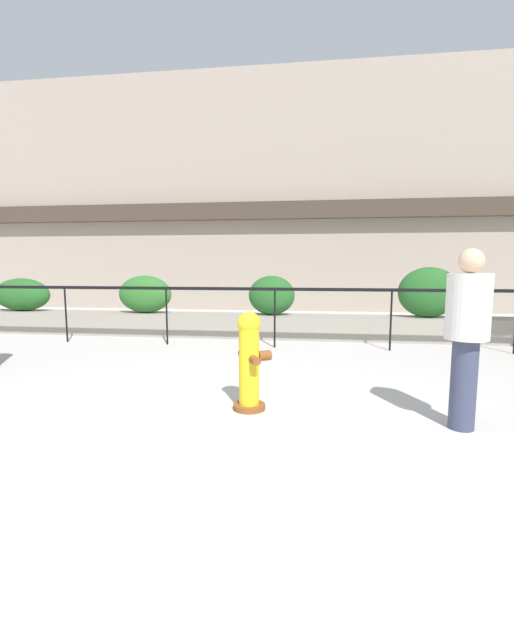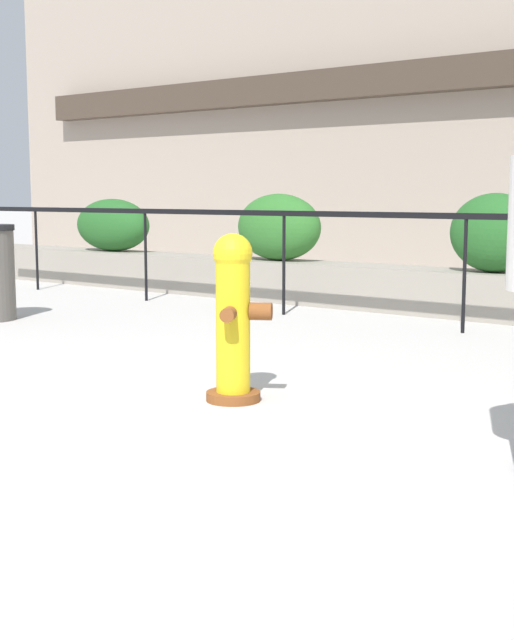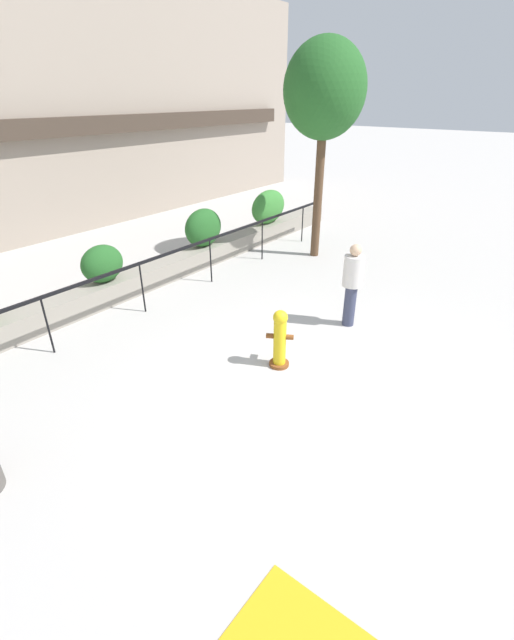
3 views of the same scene
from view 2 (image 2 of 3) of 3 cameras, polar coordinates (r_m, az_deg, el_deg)
name	(u,v)px [view 2 (image 2 of 3)]	position (r m, az deg, el deg)	size (l,w,h in m)	color
ground_plane	(64,444)	(4.92, -12.23, -7.76)	(120.00, 120.00, 0.00)	#BCB7B2
planter_wall_low	(509,297)	(9.78, 15.80, 1.43)	(18.00, 0.70, 0.50)	gray
fence_railing_segment	(466,227)	(8.72, 13.23, 5.81)	(15.00, 0.05, 1.15)	black
hedge_bush_0	(113,225)	(13.26, -9.23, 6.02)	(1.38, 0.63, 0.76)	#235B23
hedge_bush_1	(279,227)	(11.23, 1.40, 5.96)	(1.21, 0.65, 0.84)	#2D6B28
hedge_bush_2	(495,233)	(9.80, 14.99, 5.41)	(0.99, 0.66, 0.84)	#235B23
fire_hydrant	(234,316)	(5.69, -1.50, 0.24)	(0.49, 0.48, 1.08)	brown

